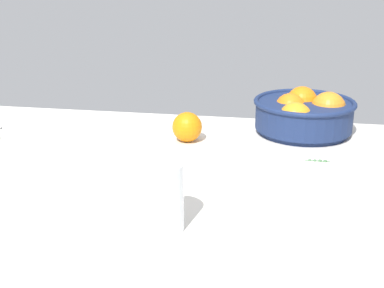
{
  "coord_description": "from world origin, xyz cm",
  "views": [
    {
      "loc": [
        17.67,
        -98.46,
        42.05
      ],
      "look_at": [
        0.99,
        -3.53,
        8.29
      ],
      "focal_mm": 50.41,
      "sensor_mm": 36.0,
      "label": 1
    }
  ],
  "objects_px": {
    "fruit_bowl": "(304,114)",
    "spoon": "(11,127)",
    "second_glass": "(159,201)",
    "loose_orange_0": "(187,127)"
  },
  "relations": [
    {
      "from": "fruit_bowl",
      "to": "spoon",
      "type": "xyz_separation_m",
      "value": [
        -0.74,
        -0.09,
        -0.05
      ]
    },
    {
      "from": "fruit_bowl",
      "to": "second_glass",
      "type": "bearing_deg",
      "value": -113.57
    },
    {
      "from": "fruit_bowl",
      "to": "loose_orange_0",
      "type": "distance_m",
      "value": 0.3
    },
    {
      "from": "loose_orange_0",
      "to": "spoon",
      "type": "distance_m",
      "value": 0.47
    },
    {
      "from": "second_glass",
      "to": "spoon",
      "type": "distance_m",
      "value": 0.68
    },
    {
      "from": "second_glass",
      "to": "spoon",
      "type": "relative_size",
      "value": 0.73
    },
    {
      "from": "spoon",
      "to": "fruit_bowl",
      "type": "bearing_deg",
      "value": 6.86
    },
    {
      "from": "loose_orange_0",
      "to": "fruit_bowl",
      "type": "bearing_deg",
      "value": 22.05
    },
    {
      "from": "fruit_bowl",
      "to": "spoon",
      "type": "height_order",
      "value": "fruit_bowl"
    },
    {
      "from": "spoon",
      "to": "second_glass",
      "type": "bearing_deg",
      "value": -42.63
    }
  ]
}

